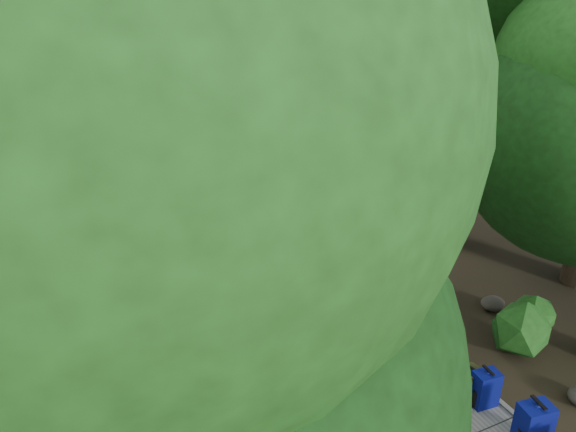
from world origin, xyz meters
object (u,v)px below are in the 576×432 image
backpack_left_c (405,407)px  backpack_left_d (374,378)px  backpack_right_d (469,382)px  lone_suitcase_on_sand (212,165)px  backpack_right_c (485,387)px  sun_lounger (251,139)px  duffel_right_black (418,338)px  duffel_right_khaki (444,362)px  suitcase_on_boardwalk (391,394)px  kayak (84,161)px  backpack_right_b (534,425)px

backpack_left_c → backpack_left_d: backpack_left_c is taller
backpack_right_d → lone_suitcase_on_sand: 11.07m
backpack_right_c → lone_suitcase_on_sand: (-0.38, 11.30, -0.06)m
backpack_right_c → sun_lounger: size_ratio=0.34×
duffel_right_black → lone_suitcase_on_sand: bearing=104.3°
backpack_left_c → duffel_right_khaki: 1.46m
backpack_right_c → suitcase_on_boardwalk: (-1.34, 0.43, 0.02)m
duffel_right_khaki → sun_lounger: bearing=72.6°
backpack_right_c → duffel_right_khaki: size_ratio=1.03×
duffel_right_black → backpack_left_d: bearing=-144.0°
suitcase_on_boardwalk → backpack_left_c: bearing=-92.1°
duffel_right_khaki → backpack_right_c: bearing=-94.0°
backpack_left_c → backpack_right_d: bearing=4.5°
duffel_right_khaki → duffel_right_black: size_ratio=0.77×
backpack_right_c → duffel_right_black: (-0.10, 1.44, -0.07)m
lone_suitcase_on_sand → backpack_right_d: bearing=-76.8°
backpack_right_d → kayak: bearing=94.5°
backpack_left_d → backpack_right_b: bearing=-30.6°
lone_suitcase_on_sand → suitcase_on_boardwalk: bearing=-83.3°
suitcase_on_boardwalk → sun_lounger: suitcase_on_boardwalk is taller
backpack_right_d → suitcase_on_boardwalk: 1.26m
duffel_right_khaki → sun_lounger: sun_lounger is taller
backpack_right_c → kayak: 14.49m
duffel_right_khaki → backpack_left_d: bearing=165.9°
backpack_left_d → backpack_right_b: size_ratio=0.65×
backpack_right_b → sun_lounger: bearing=91.7°
kayak → backpack_right_d: bearing=-69.2°
backpack_left_d → lone_suitcase_on_sand: 10.43m
backpack_right_b → backpack_left_c: bearing=152.3°
backpack_right_c → backpack_right_b: bearing=-85.6°
duffel_right_khaki → suitcase_on_boardwalk: 1.32m
backpack_right_b → duffel_right_black: (-0.07, 2.32, -0.14)m
suitcase_on_boardwalk → kayak: size_ratio=0.21×
backpack_left_d → lone_suitcase_on_sand: bearing=108.5°
backpack_left_c → sun_lounger: (3.17, 13.41, -0.18)m
backpack_right_b → backpack_right_d: (-0.07, 1.11, -0.13)m
lone_suitcase_on_sand → kayak: bearing=154.1°
backpack_right_b → lone_suitcase_on_sand: backpack_right_b is taller
duffel_right_khaki → lone_suitcase_on_sand: bearing=82.8°
duffel_right_khaki → sun_lounger: (1.90, 12.72, -0.01)m
suitcase_on_boardwalk → kayak: bearing=100.4°
backpack_right_d → duffel_right_khaki: 0.57m
duffel_right_khaki → backpack_right_d: bearing=-101.1°
kayak → backpack_right_b: bearing=-70.0°
backpack_right_c → suitcase_on_boardwalk: size_ratio=0.93×
backpack_right_d → sun_lounger: (1.92, 13.29, -0.07)m
backpack_right_b → duffel_right_black: bearing=100.9°
backpack_right_c → duffel_right_black: size_ratio=0.80×
backpack_right_b → kayak: backpack_right_b is taller
duffel_right_black → kayak: bearing=119.3°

